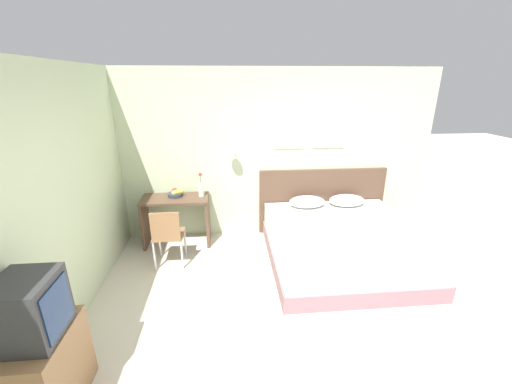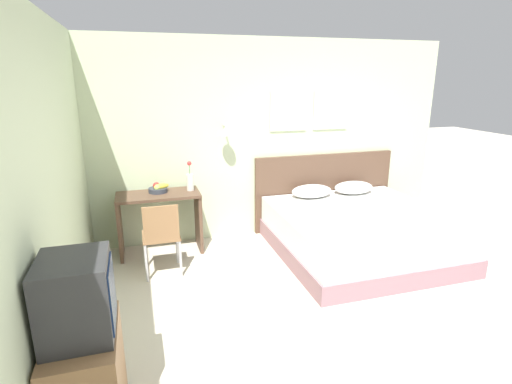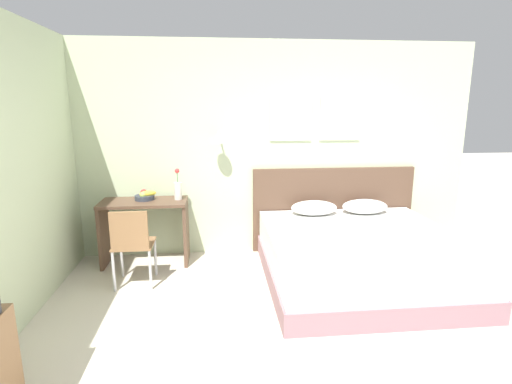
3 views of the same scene
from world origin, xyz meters
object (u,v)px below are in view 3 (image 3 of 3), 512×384
Objects in this scene: desk at (145,221)px; flower_vase at (178,189)px; desk_chair at (132,241)px; fruit_bowl at (145,196)px; pillow_left at (314,208)px; folded_towel_mid_bed at (388,257)px; headboard at (333,209)px; folded_towel_near_foot at (365,240)px; bed at (360,258)px; pillow_right at (365,206)px.

desk is 2.67× the size of flower_vase.
fruit_bowl is (0.03, 0.71, 0.32)m from desk_chair.
folded_towel_mid_bed is at bearing -79.29° from pillow_left.
folded_towel_mid_bed is 0.41× the size of desk_chair.
headboard is 8.01× the size of fruit_bowl.
folded_towel_near_foot is (-0.08, -1.33, 0.04)m from headboard.
headboard reaches higher than desk.
desk reaches higher than bed.
pillow_left is 1.00× the size of pillow_right.
folded_towel_near_foot is 2.54m from desk.
flower_vase reaches higher than pillow_left.
desk_chair is (-2.37, 0.87, -0.08)m from folded_towel_mid_bed.
pillow_left is 1.85× the size of folded_towel_near_foot.
fruit_bowl is (-2.69, 0.06, 0.19)m from pillow_right.
folded_towel_mid_bed is 2.80m from desk.
headboard is at bearing 39.24° from pillow_left.
pillow_left is 0.57× the size of desk.
fruit_bowl reaches higher than folded_towel_mid_bed.
headboard is (0.00, 1.03, 0.27)m from bed.
headboard is 2.11× the size of desk.
folded_towel_near_foot is at bearing -24.97° from desk.
headboard is 6.09× the size of folded_towel_mid_bed.
pillow_right is 0.57× the size of desk.
pillow_right is at bearing 0.00° from pillow_left.
pillow_right is at bearing 66.99° from bed.
desk_chair is (-2.33, 0.42, -0.08)m from folded_towel_near_foot.
desk_chair is at bearing -92.04° from desk.
headboard is 0.43m from pillow_right.
pillow_left is 2.16× the size of fruit_bowl.
bed is 0.91m from pillow_left.
headboard reaches higher than desk_chair.
folded_towel_near_foot is at bearing 94.88° from folded_towel_mid_bed.
fruit_bowl is (-2.04, 0.06, 0.19)m from pillow_left.
headboard is 3.72× the size of pillow_left.
headboard is at bearing 90.00° from bed.
folded_towel_mid_bed is at bearing -20.17° from desk_chair.
folded_towel_near_foot is 0.45m from folded_towel_mid_bed.
folded_towel_near_foot is 2.57m from fruit_bowl.
bed is 2.35× the size of desk_chair.
desk is (-2.38, -0.26, -0.02)m from headboard.
bed is 5.32× the size of flower_vase.
folded_towel_near_foot reaches higher than bed.
headboard is 2.49× the size of desk_chair.
pillow_right is (0.65, 0.00, 0.00)m from pillow_left.
headboard is 0.43m from pillow_left.
pillow_right is 2.81m from desk_chair.
desk_chair reaches higher than pillow_left.
folded_towel_near_foot is 0.36× the size of desk_chair.
folded_towel_mid_bed is at bearing -38.70° from flower_vase.
folded_towel_mid_bed is (0.29, -1.51, -0.05)m from pillow_left.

